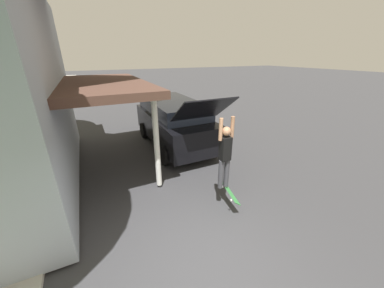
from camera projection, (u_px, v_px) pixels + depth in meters
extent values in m
plane|color=#333335|center=(201.00, 264.00, 4.13)|extent=(120.00, 120.00, 0.00)
cube|color=#ADA89E|center=(33.00, 166.00, 7.64)|extent=(1.80, 80.00, 0.10)
cube|color=#4C3328|center=(101.00, 85.00, 6.54)|extent=(2.60, 5.21, 0.20)
cylinder|color=silver|center=(157.00, 144.00, 6.00)|extent=(0.16, 0.16, 2.70)
cylinder|color=brown|center=(6.00, 110.00, 8.65)|extent=(0.36, 0.36, 3.14)
cube|color=black|center=(174.00, 126.00, 9.22)|extent=(2.02, 5.00, 1.06)
cube|color=black|center=(172.00, 107.00, 9.01)|extent=(1.86, 3.90, 0.56)
cylinder|color=black|center=(144.00, 130.00, 10.33)|extent=(0.24, 0.72, 0.72)
cylinder|color=black|center=(181.00, 125.00, 11.11)|extent=(0.24, 0.72, 0.72)
cylinder|color=black|center=(165.00, 155.00, 7.75)|extent=(0.24, 0.72, 0.72)
cylinder|color=black|center=(211.00, 146.00, 8.53)|extent=(0.24, 0.72, 0.72)
cube|color=black|center=(203.00, 110.00, 6.62)|extent=(1.78, 1.22, 0.87)
cube|color=silver|center=(88.00, 91.00, 20.28)|extent=(1.71, 4.27, 0.62)
cube|color=black|center=(87.00, 85.00, 19.97)|extent=(1.50, 2.22, 0.54)
cylinder|color=black|center=(79.00, 92.00, 21.08)|extent=(0.20, 0.63, 0.63)
cylinder|color=black|center=(97.00, 91.00, 21.75)|extent=(0.20, 0.63, 0.63)
cylinder|color=black|center=(79.00, 96.00, 18.96)|extent=(0.20, 0.63, 0.63)
cylinder|color=black|center=(99.00, 95.00, 19.62)|extent=(0.20, 0.63, 0.63)
cylinder|color=#38383D|center=(221.00, 174.00, 5.36)|extent=(0.13, 0.13, 0.78)
cylinder|color=#38383D|center=(226.00, 173.00, 5.43)|extent=(0.13, 0.13, 0.78)
cube|color=black|center=(225.00, 149.00, 5.13)|extent=(0.25, 0.20, 0.59)
sphere|color=#9E7051|center=(226.00, 131.00, 4.96)|extent=(0.21, 0.21, 0.21)
cylinder|color=#9E7051|center=(221.00, 129.00, 4.87)|extent=(0.09, 0.09, 0.53)
cylinder|color=#9E7051|center=(232.00, 127.00, 5.00)|extent=(0.09, 0.09, 0.53)
cube|color=#337F3D|center=(230.00, 193.00, 5.47)|extent=(0.27, 0.79, 0.26)
cylinder|color=silver|center=(222.00, 187.00, 5.63)|extent=(0.03, 0.06, 0.06)
cylinder|color=silver|center=(227.00, 189.00, 5.74)|extent=(0.03, 0.06, 0.06)
cylinder|color=silver|center=(231.00, 200.00, 5.23)|extent=(0.03, 0.06, 0.06)
cylinder|color=silver|center=(236.00, 203.00, 5.34)|extent=(0.03, 0.06, 0.06)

